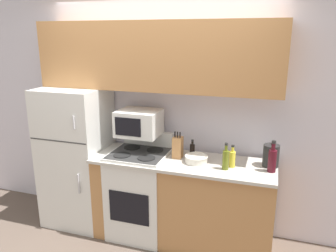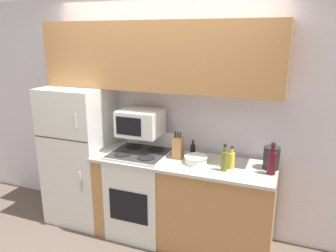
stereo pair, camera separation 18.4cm
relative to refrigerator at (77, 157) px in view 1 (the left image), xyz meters
The scene contains 14 objects.
ground_plane 1.26m from the refrigerator, 18.86° to the right, with size 12.00×12.00×0.00m, color brown.
wall_back 1.10m from the refrigerator, 20.80° to the left, with size 8.00×0.05×2.55m.
lower_cabinets 1.31m from the refrigerator, ahead, with size 1.84×0.62×0.92m.
refrigerator is the anchor object (origin of this frame).
upper_cabinets 1.47m from the refrigerator, ahead, with size 2.54×0.36×0.69m.
stove 0.85m from the refrigerator, ahead, with size 0.60×0.60×1.11m.
microwave 0.89m from the refrigerator, ahead, with size 0.44×0.38×0.27m.
knife_block 1.22m from the refrigerator, ahead, with size 0.10×0.11×0.28m.
bowl 1.43m from the refrigerator, ahead, with size 0.23×0.23×0.07m.
bottle_olive_oil 1.73m from the refrigerator, ahead, with size 0.06×0.06×0.26m.
bottle_cooking_spray 1.78m from the refrigerator, ahead, with size 0.06×0.06×0.22m.
bottle_wine_red 2.14m from the refrigerator, ahead, with size 0.08×0.08×0.30m.
bottle_soy_sauce 1.35m from the refrigerator, ahead, with size 0.05×0.05×0.18m.
kettle 2.13m from the refrigerator, ahead, with size 0.15×0.15×0.24m.
Camera 1 is at (1.17, -2.71, 2.14)m, focal length 35.00 mm.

